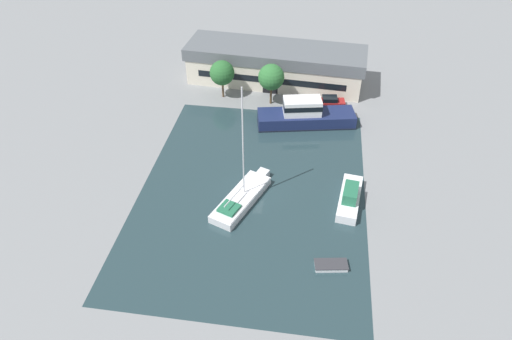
{
  "coord_description": "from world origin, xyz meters",
  "views": [
    {
      "loc": [
        6.19,
        -40.44,
        36.52
      ],
      "look_at": [
        0.0,
        2.74,
        1.0
      ],
      "focal_mm": 32.0,
      "sensor_mm": 36.0,
      "label": 1
    }
  ],
  "objects_px": {
    "quay_tree_by_water": "(222,73)",
    "parked_car": "(330,102)",
    "cabin_boat": "(350,197)",
    "small_dinghy": "(331,265)",
    "warehouse_building": "(275,65)",
    "motor_cruiser": "(305,115)",
    "quay_tree_near_building": "(271,77)",
    "sailboat_moored": "(242,197)"
  },
  "relations": [
    {
      "from": "quay_tree_by_water",
      "to": "parked_car",
      "type": "height_order",
      "value": "quay_tree_by_water"
    },
    {
      "from": "cabin_boat",
      "to": "small_dinghy",
      "type": "bearing_deg",
      "value": -93.57
    },
    {
      "from": "quay_tree_by_water",
      "to": "cabin_boat",
      "type": "bearing_deg",
      "value": -48.66
    },
    {
      "from": "warehouse_building",
      "to": "parked_car",
      "type": "relative_size",
      "value": 6.51
    },
    {
      "from": "motor_cruiser",
      "to": "small_dinghy",
      "type": "relative_size",
      "value": 4.1
    },
    {
      "from": "warehouse_building",
      "to": "motor_cruiser",
      "type": "xyz_separation_m",
      "value": [
        5.65,
        -12.16,
        -1.56
      ]
    },
    {
      "from": "quay_tree_by_water",
      "to": "cabin_boat",
      "type": "height_order",
      "value": "quay_tree_by_water"
    },
    {
      "from": "warehouse_building",
      "to": "motor_cruiser",
      "type": "distance_m",
      "value": 13.5
    },
    {
      "from": "quay_tree_near_building",
      "to": "warehouse_building",
      "type": "bearing_deg",
      "value": 91.14
    },
    {
      "from": "quay_tree_near_building",
      "to": "motor_cruiser",
      "type": "height_order",
      "value": "quay_tree_near_building"
    },
    {
      "from": "warehouse_building",
      "to": "sailboat_moored",
      "type": "bearing_deg",
      "value": -86.81
    },
    {
      "from": "quay_tree_by_water",
      "to": "quay_tree_near_building",
      "type": "bearing_deg",
      "value": -6.9
    },
    {
      "from": "parked_car",
      "to": "small_dinghy",
      "type": "height_order",
      "value": "parked_car"
    },
    {
      "from": "warehouse_building",
      "to": "sailboat_moored",
      "type": "relative_size",
      "value": 1.98
    },
    {
      "from": "quay_tree_near_building",
      "to": "cabin_boat",
      "type": "xyz_separation_m",
      "value": [
        11.66,
        -21.04,
        -3.55
      ]
    },
    {
      "from": "parked_car",
      "to": "sailboat_moored",
      "type": "distance_m",
      "value": 24.86
    },
    {
      "from": "warehouse_building",
      "to": "sailboat_moored",
      "type": "height_order",
      "value": "sailboat_moored"
    },
    {
      "from": "quay_tree_near_building",
      "to": "motor_cruiser",
      "type": "xyz_separation_m",
      "value": [
        5.51,
        -5.06,
        -2.97
      ]
    },
    {
      "from": "cabin_boat",
      "to": "quay_tree_by_water",
      "type": "bearing_deg",
      "value": 139.0
    },
    {
      "from": "parked_car",
      "to": "motor_cruiser",
      "type": "xyz_separation_m",
      "value": [
        -3.56,
        -5.32,
        0.63
      ]
    },
    {
      "from": "warehouse_building",
      "to": "quay_tree_by_water",
      "type": "bearing_deg",
      "value": -136.28
    },
    {
      "from": "sailboat_moored",
      "to": "cabin_boat",
      "type": "height_order",
      "value": "sailboat_moored"
    },
    {
      "from": "small_dinghy",
      "to": "parked_car",
      "type": "bearing_deg",
      "value": 172.08
    },
    {
      "from": "parked_car",
      "to": "warehouse_building",
      "type": "bearing_deg",
      "value": -133.87
    },
    {
      "from": "quay_tree_by_water",
      "to": "motor_cruiser",
      "type": "xyz_separation_m",
      "value": [
        13.18,
        -5.99,
        -2.64
      ]
    },
    {
      "from": "motor_cruiser",
      "to": "cabin_boat",
      "type": "xyz_separation_m",
      "value": [
        6.15,
        -15.99,
        -0.58
      ]
    },
    {
      "from": "warehouse_building",
      "to": "sailboat_moored",
      "type": "distance_m",
      "value": 29.79
    },
    {
      "from": "quay_tree_near_building",
      "to": "cabin_boat",
      "type": "bearing_deg",
      "value": -61.0
    },
    {
      "from": "parked_car",
      "to": "motor_cruiser",
      "type": "height_order",
      "value": "motor_cruiser"
    },
    {
      "from": "parked_car",
      "to": "sailboat_moored",
      "type": "relative_size",
      "value": 0.3
    },
    {
      "from": "quay_tree_by_water",
      "to": "motor_cruiser",
      "type": "bearing_deg",
      "value": -24.43
    },
    {
      "from": "cabin_boat",
      "to": "motor_cruiser",
      "type": "bearing_deg",
      "value": 118.71
    },
    {
      "from": "warehouse_building",
      "to": "sailboat_moored",
      "type": "xyz_separation_m",
      "value": [
        -0.59,
        -29.69,
        -2.4
      ]
    },
    {
      "from": "sailboat_moored",
      "to": "cabin_boat",
      "type": "xyz_separation_m",
      "value": [
        12.4,
        1.54,
        0.26
      ]
    },
    {
      "from": "parked_car",
      "to": "small_dinghy",
      "type": "bearing_deg",
      "value": -6.07
    },
    {
      "from": "warehouse_building",
      "to": "cabin_boat",
      "type": "height_order",
      "value": "warehouse_building"
    },
    {
      "from": "motor_cruiser",
      "to": "small_dinghy",
      "type": "height_order",
      "value": "motor_cruiser"
    },
    {
      "from": "warehouse_building",
      "to": "parked_car",
      "type": "bearing_deg",
      "value": -32.27
    },
    {
      "from": "quay_tree_by_water",
      "to": "small_dinghy",
      "type": "bearing_deg",
      "value": -61.3
    },
    {
      "from": "quay_tree_near_building",
      "to": "motor_cruiser",
      "type": "bearing_deg",
      "value": -42.54
    },
    {
      "from": "warehouse_building",
      "to": "motor_cruiser",
      "type": "relative_size",
      "value": 2.02
    },
    {
      "from": "quay_tree_near_building",
      "to": "quay_tree_by_water",
      "type": "xyz_separation_m",
      "value": [
        -7.66,
        0.93,
        -0.33
      ]
    }
  ]
}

